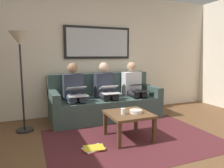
{
  "coord_description": "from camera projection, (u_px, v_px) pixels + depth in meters",
  "views": [
    {
      "loc": [
        1.45,
        1.89,
        1.29
      ],
      "look_at": [
        0.0,
        -1.7,
        0.75
      ],
      "focal_mm": 33.55,
      "sensor_mm": 36.0,
      "label": 1
    }
  ],
  "objects": [
    {
      "name": "laptop_black",
      "position": [
        139.0,
        88.0,
        4.26
      ],
      "size": [
        0.32,
        0.34,
        0.15
      ],
      "color": "black"
    },
    {
      "name": "area_rug",
      "position": [
        133.0,
        139.0,
        3.23
      ],
      "size": [
        2.6,
        1.8,
        0.01
      ],
      "primitive_type": "cube",
      "color": "#4C1E23",
      "rests_on": "ground_plane"
    },
    {
      "name": "person_left",
      "position": [
        134.0,
        87.0,
        4.48
      ],
      "size": [
        0.38,
        0.58,
        1.14
      ],
      "color": "silver",
      "rests_on": "couch"
    },
    {
      "name": "bowl",
      "position": [
        136.0,
        111.0,
        3.19
      ],
      "size": [
        0.19,
        0.19,
        0.05
      ],
      "primitive_type": "cylinder",
      "color": "beige",
      "rests_on": "coffee_table"
    },
    {
      "name": "standing_lamp",
      "position": [
        20.0,
        50.0,
        3.38
      ],
      "size": [
        0.32,
        0.32,
        1.66
      ],
      "color": "black",
      "rests_on": "ground_plane"
    },
    {
      "name": "magazine_stack",
      "position": [
        94.0,
        148.0,
        2.86
      ],
      "size": [
        0.33,
        0.27,
        0.03
      ],
      "color": "red",
      "rests_on": "ground_plane"
    },
    {
      "name": "person_middle",
      "position": [
        106.0,
        89.0,
        4.25
      ],
      "size": [
        0.38,
        0.58,
        1.14
      ],
      "color": "#2D3342",
      "rests_on": "couch"
    },
    {
      "name": "cup",
      "position": [
        123.0,
        111.0,
        3.12
      ],
      "size": [
        0.07,
        0.07,
        0.09
      ],
      "primitive_type": "cylinder",
      "color": "silver",
      "rests_on": "coffee_table"
    },
    {
      "name": "wall_rear",
      "position": [
        97.0,
        54.0,
        4.66
      ],
      "size": [
        6.0,
        0.12,
        2.6
      ],
      "primitive_type": "cube",
      "color": "beige",
      "rests_on": "ground_plane"
    },
    {
      "name": "person_right",
      "position": [
        74.0,
        91.0,
        4.01
      ],
      "size": [
        0.38,
        0.58,
        1.14
      ],
      "color": "#2D3342",
      "rests_on": "couch"
    },
    {
      "name": "laptop_silver",
      "position": [
        77.0,
        92.0,
        3.79
      ],
      "size": [
        0.35,
        0.38,
        0.16
      ],
      "color": "silver"
    },
    {
      "name": "couch",
      "position": [
        105.0,
        102.0,
        4.35
      ],
      "size": [
        2.2,
        0.9,
        0.9
      ],
      "color": "#384C47",
      "rests_on": "ground_plane"
    },
    {
      "name": "coffee_table",
      "position": [
        129.0,
        116.0,
        3.21
      ],
      "size": [
        0.64,
        0.64,
        0.41
      ],
      "color": "brown",
      "rests_on": "ground_plane"
    },
    {
      "name": "laptop_white",
      "position": [
        110.0,
        90.0,
        4.02
      ],
      "size": [
        0.34,
        0.34,
        0.15
      ],
      "color": "white"
    },
    {
      "name": "framed_mirror",
      "position": [
        98.0,
        43.0,
        4.54
      ],
      "size": [
        1.48,
        0.05,
        0.69
      ],
      "color": "black"
    }
  ]
}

